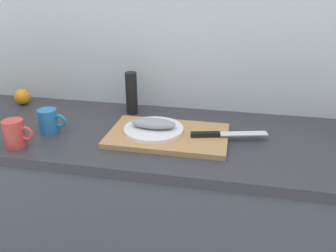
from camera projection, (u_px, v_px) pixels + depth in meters
The scene contains 10 objects.
back_wall at pixel (168, 31), 1.51m from camera, with size 3.20×0.05×2.50m, color silver.
kitchen_counter at pixel (154, 222), 1.55m from camera, with size 2.00×0.60×0.90m.
cutting_board at pixel (168, 135), 1.32m from camera, with size 0.46×0.28×0.02m, color tan.
white_plate at pixel (154, 129), 1.33m from camera, with size 0.23×0.23×0.01m, color white.
fish_fillet at pixel (154, 123), 1.32m from camera, with size 0.17×0.07×0.04m, color gray.
chef_knife at pixel (219, 134), 1.28m from camera, with size 0.29×0.10×0.02m.
coffee_mug_0 at pixel (49, 121), 1.35m from camera, with size 0.11×0.07×0.10m.
coffee_mug_2 at pixel (15, 134), 1.23m from camera, with size 0.11×0.07×0.10m.
orange_0 at pixel (23, 97), 1.65m from camera, with size 0.08×0.08×0.08m, color orange.
pepper_mill at pixel (132, 93), 1.52m from camera, with size 0.05×0.05×0.19m, color black.
Camera 1 is at (0.31, -1.20, 1.48)m, focal length 36.39 mm.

